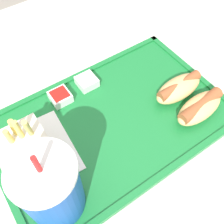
{
  "coord_description": "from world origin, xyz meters",
  "views": [
    {
      "loc": [
        0.19,
        0.22,
        1.19
      ],
      "look_at": [
        0.03,
        -0.01,
        0.78
      ],
      "focal_mm": 42.0,
      "sensor_mm": 36.0,
      "label": 1
    }
  ],
  "objects_px": {
    "hot_dog_far": "(200,107)",
    "sauce_cup_ketchup": "(60,97)",
    "hot_dog_near": "(179,88)",
    "soda_cup": "(51,188)",
    "sauce_cup_mayo": "(87,81)",
    "fries_carton": "(24,145)"
  },
  "relations": [
    {
      "from": "soda_cup",
      "to": "fries_carton",
      "type": "distance_m",
      "value": 0.11
    },
    {
      "from": "sauce_cup_ketchup",
      "to": "soda_cup",
      "type": "bearing_deg",
      "value": 60.71
    },
    {
      "from": "hot_dog_far",
      "to": "fries_carton",
      "type": "height_order",
      "value": "fries_carton"
    },
    {
      "from": "fries_carton",
      "to": "sauce_cup_mayo",
      "type": "xyz_separation_m",
      "value": [
        -0.17,
        -0.08,
        -0.02
      ]
    },
    {
      "from": "hot_dog_near",
      "to": "sauce_cup_mayo",
      "type": "height_order",
      "value": "hot_dog_near"
    },
    {
      "from": "fries_carton",
      "to": "sauce_cup_ketchup",
      "type": "bearing_deg",
      "value": -143.71
    },
    {
      "from": "hot_dog_far",
      "to": "fries_carton",
      "type": "relative_size",
      "value": 1.05
    },
    {
      "from": "hot_dog_near",
      "to": "sauce_cup_ketchup",
      "type": "bearing_deg",
      "value": -31.11
    },
    {
      "from": "hot_dog_far",
      "to": "hot_dog_near",
      "type": "bearing_deg",
      "value": -90.0
    },
    {
      "from": "hot_dog_far",
      "to": "hot_dog_near",
      "type": "relative_size",
      "value": 1.02
    },
    {
      "from": "soda_cup",
      "to": "sauce_cup_mayo",
      "type": "distance_m",
      "value": 0.26
    },
    {
      "from": "sauce_cup_mayo",
      "to": "sauce_cup_ketchup",
      "type": "xyz_separation_m",
      "value": [
        0.07,
        0.0,
        0.0
      ]
    },
    {
      "from": "soda_cup",
      "to": "sauce_cup_ketchup",
      "type": "bearing_deg",
      "value": -119.29
    },
    {
      "from": "hot_dog_far",
      "to": "fries_carton",
      "type": "distance_m",
      "value": 0.34
    },
    {
      "from": "sauce_cup_mayo",
      "to": "hot_dog_far",
      "type": "bearing_deg",
      "value": 126.72
    },
    {
      "from": "sauce_cup_ketchup",
      "to": "hot_dog_far",
      "type": "bearing_deg",
      "value": 138.32
    },
    {
      "from": "hot_dog_far",
      "to": "sauce_cup_ketchup",
      "type": "relative_size",
      "value": 2.89
    },
    {
      "from": "soda_cup",
      "to": "sauce_cup_ketchup",
      "type": "distance_m",
      "value": 0.22
    },
    {
      "from": "soda_cup",
      "to": "sauce_cup_ketchup",
      "type": "height_order",
      "value": "soda_cup"
    },
    {
      "from": "fries_carton",
      "to": "sauce_cup_ketchup",
      "type": "height_order",
      "value": "fries_carton"
    },
    {
      "from": "hot_dog_far",
      "to": "soda_cup",
      "type": "bearing_deg",
      "value": -0.4
    },
    {
      "from": "hot_dog_near",
      "to": "hot_dog_far",
      "type": "bearing_deg",
      "value": 90.0
    }
  ]
}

